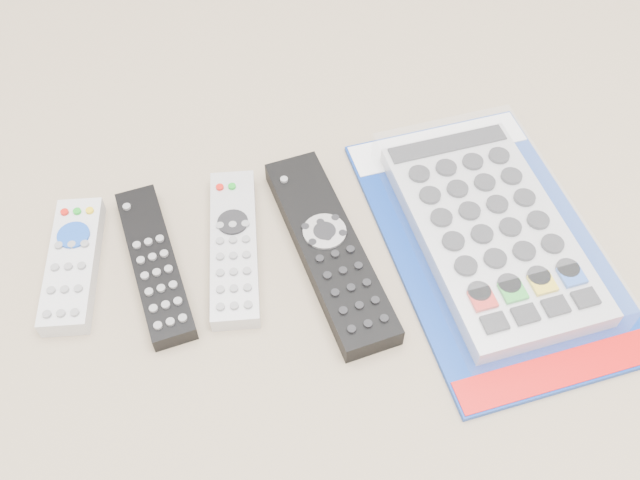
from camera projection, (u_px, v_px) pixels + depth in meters
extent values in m
plane|color=tan|center=(282.00, 236.00, 0.81)|extent=(5.00, 5.00, 0.00)
cube|color=#BABABC|center=(73.00, 264.00, 0.77)|extent=(0.08, 0.17, 0.02)
cylinder|color=#1746B1|center=(73.00, 235.00, 0.78)|extent=(0.04, 0.04, 0.00)
cube|color=black|center=(154.00, 263.00, 0.77)|extent=(0.07, 0.21, 0.02)
cube|color=#B8B8BC|center=(234.00, 246.00, 0.79)|extent=(0.08, 0.21, 0.02)
cylinder|color=black|center=(233.00, 222.00, 0.79)|extent=(0.04, 0.04, 0.00)
cube|color=black|center=(329.00, 248.00, 0.78)|extent=(0.09, 0.27, 0.03)
cylinder|color=silver|center=(325.00, 231.00, 0.78)|extent=(0.05, 0.05, 0.00)
cube|color=navy|center=(490.00, 243.00, 0.80)|extent=(0.24, 0.38, 0.01)
cube|color=silver|center=(438.00, 144.00, 0.88)|extent=(0.22, 0.06, 0.00)
cube|color=red|center=(561.00, 370.00, 0.70)|extent=(0.22, 0.04, 0.00)
cube|color=#B8B8BC|center=(490.00, 231.00, 0.79)|extent=(0.17, 0.29, 0.02)
cube|color=white|center=(492.00, 226.00, 0.78)|extent=(0.19, 0.31, 0.04)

